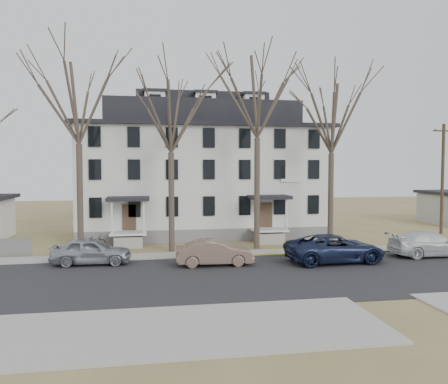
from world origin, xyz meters
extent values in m
plane|color=olive|center=(0.00, 0.00, 0.00)|extent=(120.00, 120.00, 0.00)
cube|color=#27272A|center=(0.00, 2.00, 0.00)|extent=(120.00, 10.00, 0.04)
cube|color=#A09F97|center=(0.00, 8.00, 0.00)|extent=(120.00, 2.00, 0.08)
cube|color=#A09F97|center=(-8.00, -5.00, 0.00)|extent=(20.00, 5.00, 0.08)
cube|color=gold|center=(5.00, 7.10, 0.00)|extent=(14.00, 0.25, 0.06)
cube|color=slate|center=(-2.00, 18.00, 0.50)|extent=(20.00, 10.00, 1.00)
cube|color=silver|center=(-2.00, 18.00, 5.00)|extent=(20.00, 10.00, 8.00)
cube|color=black|center=(-2.00, 18.00, 9.10)|extent=(20.80, 10.80, 0.30)
cube|color=black|center=(-2.00, 18.00, 10.25)|extent=(16.00, 7.00, 2.00)
cube|color=black|center=(-2.00, 18.00, 11.65)|extent=(11.00, 4.50, 0.80)
cube|color=white|center=(-8.00, 12.04, 1.00)|extent=(2.60, 2.00, 0.16)
cube|color=white|center=(2.50, 12.04, 1.00)|extent=(2.60, 2.00, 0.16)
cube|color=white|center=(4.50, 12.92, 5.20)|extent=(1.60, 0.08, 1.20)
cylinder|color=#473B31|center=(-11.00, 9.80, 3.64)|extent=(0.40, 0.40, 7.28)
cylinder|color=#473B31|center=(-5.00, 9.80, 3.38)|extent=(0.40, 0.40, 6.76)
cylinder|color=#473B31|center=(1.00, 9.80, 3.90)|extent=(0.40, 0.40, 7.80)
cylinder|color=#473B31|center=(6.50, 9.80, 3.38)|extent=(0.40, 0.40, 6.76)
cylinder|color=#3D3023|center=(18.50, 14.00, 4.75)|extent=(0.28, 0.28, 9.50)
cube|color=#3D3023|center=(18.50, 14.00, 8.90)|extent=(2.00, 0.12, 0.12)
imported|color=#96A0A6|center=(-9.86, 6.29, 0.79)|extent=(4.70, 2.09, 1.57)
imported|color=#755B4F|center=(-2.74, 4.88, 0.74)|extent=(4.52, 1.67, 1.48)
imported|color=#182140|center=(4.55, 4.52, 0.83)|extent=(6.08, 3.00, 1.66)
imported|color=silver|center=(11.37, 5.23, 0.78)|extent=(5.41, 2.25, 1.56)
imported|color=black|center=(-10.45, 12.13, 0.44)|extent=(1.73, 0.74, 0.88)
imported|color=black|center=(-10.82, 11.42, 0.46)|extent=(1.55, 0.55, 0.92)
camera|label=1|loc=(-6.33, -20.08, 5.70)|focal=35.00mm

